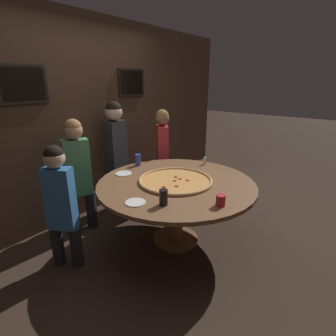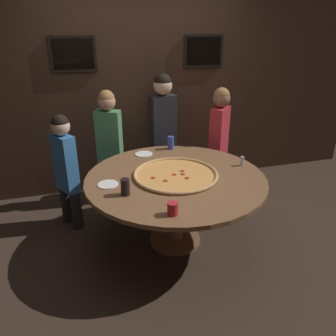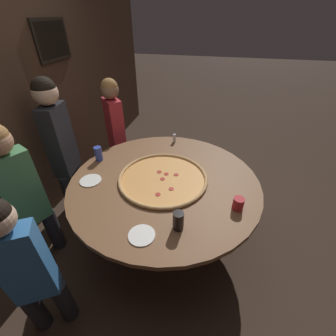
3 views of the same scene
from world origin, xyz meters
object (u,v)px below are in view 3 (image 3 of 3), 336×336
white_plate_near_front (91,180)px  diner_side_left (61,143)px  diner_centre_back (21,193)px  drink_cup_front_edge (98,154)px  white_plate_beside_cup (142,235)px  diner_far_left (115,128)px  condiment_shaker (174,138)px  dining_table (165,189)px  diner_side_right (26,267)px  drink_cup_centre_back (178,221)px  giant_pizza (163,178)px  drink_cup_by_shaker (238,204)px

white_plate_near_front → diner_side_left: (0.36, 0.52, 0.13)m
white_plate_near_front → diner_centre_back: diner_centre_back is taller
drink_cup_front_edge → white_plate_beside_cup: 1.10m
white_plate_near_front → diner_far_left: diner_far_left is taller
white_plate_near_front → condiment_shaker: bearing=-33.0°
dining_table → drink_cup_front_edge: (0.17, 0.73, 0.19)m
dining_table → white_plate_beside_cup: size_ratio=9.19×
diner_side_right → drink_cup_front_edge: bearing=-116.1°
diner_far_left → diner_side_right: size_ratio=1.11×
diner_centre_back → diner_side_right: bearing=66.4°
drink_cup_centre_back → white_plate_beside_cup: (-0.12, 0.22, -0.07)m
dining_table → condiment_shaker: bearing=4.9°
drink_cup_centre_back → white_plate_beside_cup: bearing=118.9°
drink_cup_front_edge → diner_centre_back: size_ratio=0.11×
giant_pizza → diner_centre_back: diner_centre_back is taller
diner_side_right → diner_centre_back: size_ratio=0.91×
drink_cup_centre_back → diner_side_right: (-0.49, 0.85, -0.10)m
drink_cup_front_edge → drink_cup_centre_back: size_ratio=1.02×
giant_pizza → drink_cup_centre_back: 0.58m
white_plate_near_front → diner_far_left: 1.02m
dining_table → condiment_shaker: size_ratio=17.66×
dining_table → diner_far_left: diner_far_left is taller
dining_table → condiment_shaker: 0.75m
white_plate_beside_cup → diner_side_left: 1.44m
giant_pizza → white_plate_beside_cup: 0.64m
drink_cup_centre_back → diner_side_right: bearing=120.2°
drink_cup_centre_back → diner_far_left: diner_far_left is taller
dining_table → giant_pizza: bearing=70.8°
diner_side_right → white_plate_beside_cup: bearing=179.0°
drink_cup_by_shaker → diner_side_right: diner_side_right is taller
dining_table → diner_side_right: bearing=148.4°
drink_cup_centre_back → condiment_shaker: drink_cup_centre_back is taller
drink_cup_front_edge → condiment_shaker: bearing=-50.1°
drink_cup_centre_back → diner_centre_back: diner_centre_back is taller
white_plate_beside_cup → diner_side_left: (0.83, 1.17, 0.13)m
giant_pizza → white_plate_beside_cup: bearing=-178.2°
dining_table → drink_cup_centre_back: bearing=-156.1°
condiment_shaker → diner_side_right: (-1.74, 0.56, -0.08)m
drink_cup_centre_back → condiment_shaker: size_ratio=1.50×
white_plate_beside_cup → drink_cup_by_shaker: bearing=-56.7°
white_plate_near_front → diner_far_left: bearing=11.5°
condiment_shaker → white_plate_near_front: bearing=147.0°
giant_pizza → drink_cup_by_shaker: bearing=-109.1°
dining_table → drink_cup_by_shaker: drink_cup_by_shaker is taller
drink_cup_front_edge → drink_cup_by_shaker: drink_cup_front_edge is taller
dining_table → drink_cup_by_shaker: bearing=-109.1°
dining_table → diner_side_right: diner_side_right is taller
white_plate_near_front → white_plate_beside_cup: bearing=-125.8°
drink_cup_centre_back → diner_side_right: diner_side_right is taller
diner_side_right → drink_cup_by_shaker: bearing=-179.6°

